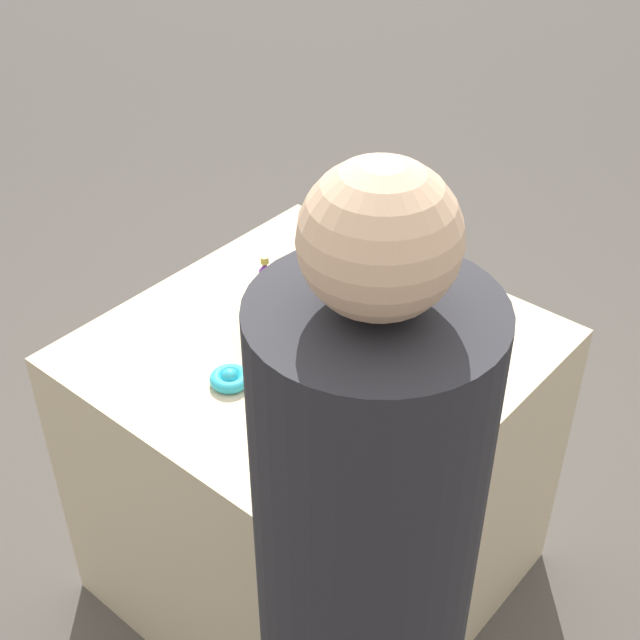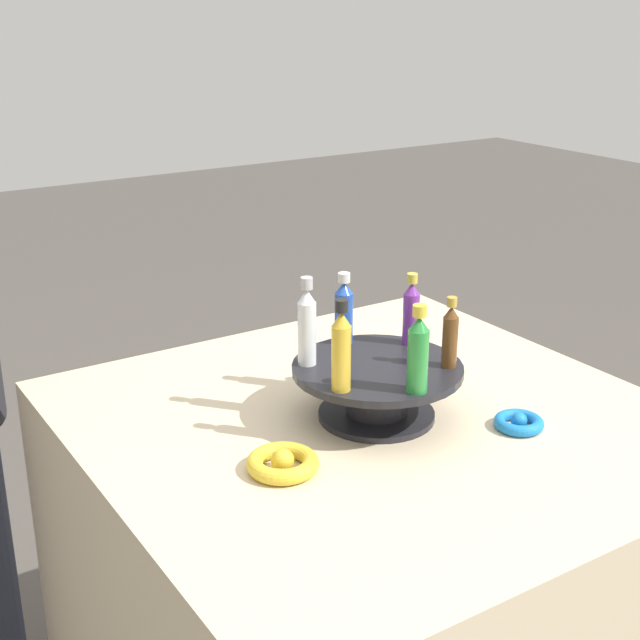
% 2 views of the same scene
% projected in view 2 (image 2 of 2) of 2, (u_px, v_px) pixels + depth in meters
% --- Properties ---
extents(party_table, '(0.90, 0.90, 0.79)m').
position_uv_depth(party_table, '(371.00, 621.00, 1.55)').
color(party_table, beige).
rests_on(party_table, ground_plane).
extents(display_stand, '(0.27, 0.27, 0.09)m').
position_uv_depth(display_stand, '(377.00, 385.00, 1.40)').
color(display_stand, black).
rests_on(display_stand, party_table).
extents(bottle_clear, '(0.03, 0.03, 0.14)m').
position_uv_depth(bottle_clear, '(307.00, 325.00, 1.37)').
color(bottle_clear, silver).
rests_on(bottle_clear, display_stand).
extents(bottle_gold, '(0.03, 0.03, 0.14)m').
position_uv_depth(bottle_gold, '(341.00, 349.00, 1.28)').
color(bottle_gold, gold).
rests_on(bottle_gold, display_stand).
extents(bottle_green, '(0.03, 0.03, 0.13)m').
position_uv_depth(bottle_green, '(418.00, 352.00, 1.28)').
color(bottle_green, '#288438').
rests_on(bottle_green, display_stand).
extents(bottle_brown, '(0.02, 0.02, 0.11)m').
position_uv_depth(bottle_brown, '(450.00, 335.00, 1.37)').
color(bottle_brown, brown).
rests_on(bottle_brown, display_stand).
extents(bottle_purple, '(0.03, 0.03, 0.12)m').
position_uv_depth(bottle_purple, '(411.00, 312.00, 1.46)').
color(bottle_purple, '#702D93').
rests_on(bottle_purple, display_stand).
extents(bottle_blue, '(0.03, 0.03, 0.12)m').
position_uv_depth(bottle_blue, '(344.00, 311.00, 1.46)').
color(bottle_blue, '#234CAD').
rests_on(bottle_blue, display_stand).
extents(ribbon_bow_blue, '(0.08, 0.08, 0.03)m').
position_uv_depth(ribbon_bow_blue, '(519.00, 422.00, 1.38)').
color(ribbon_bow_blue, blue).
rests_on(ribbon_bow_blue, party_table).
extents(ribbon_bow_teal, '(0.09, 0.09, 0.04)m').
position_uv_depth(ribbon_bow_teal, '(328.00, 359.00, 1.61)').
color(ribbon_bow_teal, '#2DB7CC').
rests_on(ribbon_bow_teal, party_table).
extents(ribbon_bow_gold, '(0.10, 0.10, 0.03)m').
position_uv_depth(ribbon_bow_gold, '(283.00, 463.00, 1.26)').
color(ribbon_bow_gold, gold).
rests_on(ribbon_bow_gold, party_table).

